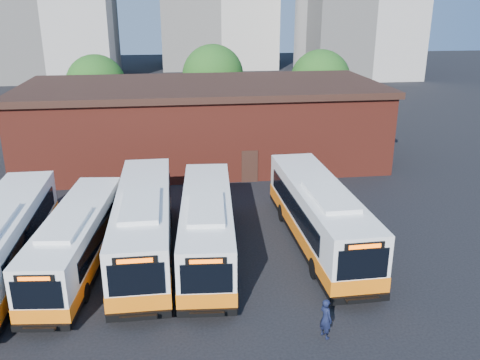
{
  "coord_description": "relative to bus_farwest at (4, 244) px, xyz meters",
  "views": [
    {
      "loc": [
        -2.31,
        -20.95,
        12.65
      ],
      "look_at": [
        1.02,
        4.39,
        3.6
      ],
      "focal_mm": 38.0,
      "sensor_mm": 36.0,
      "label": 1
    }
  ],
  "objects": [
    {
      "name": "tree_west",
      "position": [
        0.76,
        29.61,
        3.08
      ],
      "size": [
        6.0,
        6.0,
        7.65
      ],
      "color": "#382314",
      "rests_on": "ground"
    },
    {
      "name": "ground",
      "position": [
        10.76,
        -2.39,
        -1.56
      ],
      "size": [
        220.0,
        220.0,
        0.0
      ],
      "primitive_type": "plane",
      "color": "black"
    },
    {
      "name": "bus_midwest",
      "position": [
        6.65,
        1.05,
        0.05
      ],
      "size": [
        2.77,
        13.07,
        3.55
      ],
      "rotation": [
        0.0,
        0.0,
        0.0
      ],
      "color": "white",
      "rests_on": "ground"
    },
    {
      "name": "depot_building",
      "position": [
        10.76,
        17.61,
        1.7
      ],
      "size": [
        28.6,
        12.6,
        6.4
      ],
      "color": "maroon",
      "rests_on": "ground"
    },
    {
      "name": "bus_east",
      "position": [
        15.97,
        1.05,
        0.05
      ],
      "size": [
        2.95,
        13.05,
        3.54
      ],
      "rotation": [
        0.0,
        0.0,
        0.02
      ],
      "color": "white",
      "rests_on": "ground"
    },
    {
      "name": "bus_farwest",
      "position": [
        0.0,
        0.0,
        0.0
      ],
      "size": [
        2.7,
        12.65,
        3.44
      ],
      "rotation": [
        0.0,
        0.0,
        0.0
      ],
      "color": "white",
      "rests_on": "ground"
    },
    {
      "name": "bus_west",
      "position": [
        3.42,
        0.0,
        -0.15
      ],
      "size": [
        3.49,
        11.53,
        3.1
      ],
      "rotation": [
        0.0,
        0.0,
        -0.1
      ],
      "color": "white",
      "rests_on": "ground"
    },
    {
      "name": "transit_worker",
      "position": [
        14.01,
        -6.94,
        -0.71
      ],
      "size": [
        0.62,
        0.73,
        1.71
      ],
      "primitive_type": "imported",
      "rotation": [
        0.0,
        0.0,
        1.98
      ],
      "color": "black",
      "rests_on": "ground"
    },
    {
      "name": "tree_mid",
      "position": [
        12.76,
        31.61,
        3.52
      ],
      "size": [
        6.56,
        6.56,
        8.36
      ],
      "color": "#382314",
      "rests_on": "ground"
    },
    {
      "name": "tree_east",
      "position": [
        23.76,
        28.61,
        3.27
      ],
      "size": [
        6.24,
        6.24,
        7.96
      ],
      "color": "#382314",
      "rests_on": "ground"
    },
    {
      "name": "bus_mideast",
      "position": [
        9.88,
        0.57,
        -0.04
      ],
      "size": [
        3.41,
        12.42,
        3.35
      ],
      "rotation": [
        0.0,
        0.0,
        -0.07
      ],
      "color": "white",
      "rests_on": "ground"
    }
  ]
}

